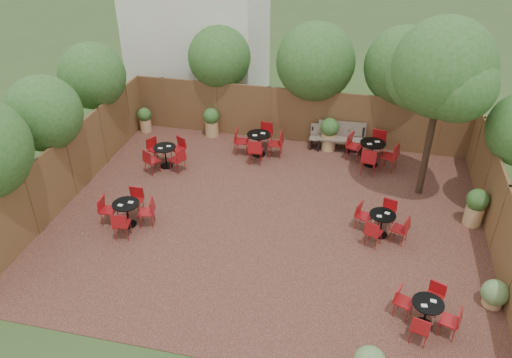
# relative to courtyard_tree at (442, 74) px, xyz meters

# --- Properties ---
(ground) EXTENTS (80.00, 80.00, 0.00)m
(ground) POSITION_rel_courtyard_tree_xyz_m (-4.26, -2.38, -3.84)
(ground) COLOR #354F23
(ground) RESTS_ON ground
(courtyard_paving) EXTENTS (12.00, 10.00, 0.02)m
(courtyard_paving) POSITION_rel_courtyard_tree_xyz_m (-4.26, -2.38, -3.83)
(courtyard_paving) COLOR #361916
(courtyard_paving) RESTS_ON ground
(fence_back) EXTENTS (12.00, 0.08, 2.00)m
(fence_back) POSITION_rel_courtyard_tree_xyz_m (-4.26, 2.62, -2.84)
(fence_back) COLOR #54341F
(fence_back) RESTS_ON ground
(fence_left) EXTENTS (0.08, 10.00, 2.00)m
(fence_left) POSITION_rel_courtyard_tree_xyz_m (-10.26, -2.38, -2.84)
(fence_left) COLOR #54341F
(fence_left) RESTS_ON ground
(fence_right) EXTENTS (0.08, 10.00, 2.00)m
(fence_right) POSITION_rel_courtyard_tree_xyz_m (1.74, -2.38, -2.84)
(fence_right) COLOR #54341F
(fence_right) RESTS_ON ground
(neighbour_building) EXTENTS (5.00, 4.00, 8.00)m
(neighbour_building) POSITION_rel_courtyard_tree_xyz_m (-8.76, 5.62, 0.16)
(neighbour_building) COLOR silver
(neighbour_building) RESTS_ON ground
(overhang_foliage) EXTENTS (15.64, 10.98, 2.74)m
(overhang_foliage) POSITION_rel_courtyard_tree_xyz_m (-5.80, 0.66, -1.09)
(overhang_foliage) COLOR #2A581C
(overhang_foliage) RESTS_ON ground
(courtyard_tree) EXTENTS (2.87, 2.78, 5.36)m
(courtyard_tree) POSITION_rel_courtyard_tree_xyz_m (0.00, 0.00, 0.00)
(courtyard_tree) COLOR black
(courtyard_tree) RESTS_ON courtyard_paving
(park_bench_left) EXTENTS (1.39, 0.46, 0.86)m
(park_bench_left) POSITION_rel_courtyard_tree_xyz_m (-2.99, 2.24, -3.38)
(park_bench_left) COLOR brown
(park_bench_left) RESTS_ON courtyard_paving
(park_bench_right) EXTENTS (1.67, 0.61, 1.02)m
(park_bench_right) POSITION_rel_courtyard_tree_xyz_m (-2.60, 2.25, -3.30)
(park_bench_right) COLOR brown
(park_bench_right) RESTS_ON courtyard_paving
(bistro_tables) EXTENTS (9.52, 8.45, 0.95)m
(bistro_tables) POSITION_rel_courtyard_tree_xyz_m (-4.13, -0.99, -3.38)
(bistro_tables) COLOR black
(bistro_tables) RESTS_ON courtyard_paving
(planters) EXTENTS (11.85, 4.22, 1.17)m
(planters) POSITION_rel_courtyard_tree_xyz_m (-4.00, 1.26, -3.23)
(planters) COLOR tan
(planters) RESTS_ON courtyard_paving
(low_shrubs) EXTENTS (3.33, 3.20, 0.70)m
(low_shrubs) POSITION_rel_courtyard_tree_xyz_m (0.15, -6.23, -3.50)
(low_shrubs) COLOR tan
(low_shrubs) RESTS_ON courtyard_paving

